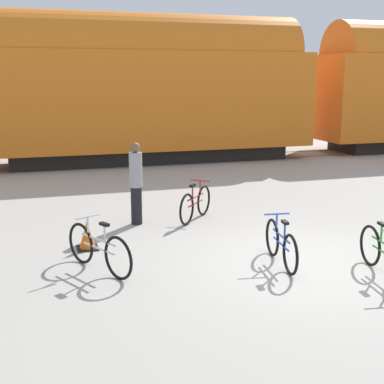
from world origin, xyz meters
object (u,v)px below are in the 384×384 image
(bicycle_silver, at_px, (99,249))
(bicycle_maroon, at_px, (196,204))
(person_in_grey, at_px, (136,183))
(freight_train, at_px, (150,85))
(bicycle_blue, at_px, (281,244))
(traffic_cone, at_px, (87,236))

(bicycle_silver, bearing_deg, bicycle_maroon, 46.25)
(person_in_grey, bearing_deg, freight_train, 139.58)
(bicycle_blue, height_order, person_in_grey, person_in_grey)
(bicycle_blue, relative_size, bicycle_silver, 1.01)
(freight_train, bearing_deg, person_in_grey, -104.87)
(bicycle_blue, relative_size, traffic_cone, 3.02)
(traffic_cone, bearing_deg, bicycle_blue, -30.98)
(bicycle_maroon, bearing_deg, bicycle_silver, -133.75)
(freight_train, height_order, traffic_cone, freight_train)
(bicycle_maroon, bearing_deg, traffic_cone, -151.72)
(bicycle_maroon, bearing_deg, bicycle_blue, -80.97)
(freight_train, height_order, bicycle_blue, freight_train)
(bicycle_silver, distance_m, bicycle_maroon, 3.69)
(freight_train, distance_m, person_in_grey, 9.28)
(bicycle_silver, xyz_separation_m, person_in_grey, (1.19, 2.73, 0.56))
(freight_train, relative_size, person_in_grey, 21.74)
(bicycle_silver, height_order, bicycle_maroon, bicycle_silver)
(traffic_cone, bearing_deg, bicycle_maroon, 28.28)
(person_in_grey, xyz_separation_m, traffic_cone, (-1.25, -1.46, -0.69))
(freight_train, distance_m, bicycle_silver, 12.28)
(traffic_cone, bearing_deg, bicycle_silver, -87.35)
(freight_train, height_order, bicycle_maroon, freight_train)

